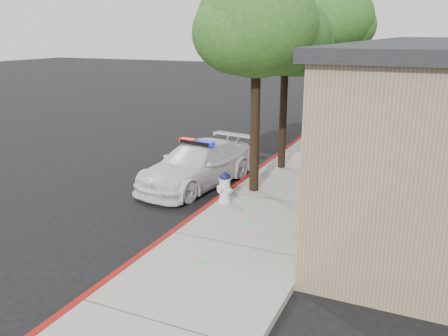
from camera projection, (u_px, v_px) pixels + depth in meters
ground at (170, 237)px, 10.47m from camera, size 120.00×120.00×0.00m
sidewalk at (279, 202)px, 12.43m from camera, size 3.20×60.00×0.15m
red_curb at (226, 194)px, 13.04m from camera, size 0.14×60.00×0.16m
police_car at (197, 165)px, 13.90m from camera, size 2.51×4.66×1.40m
fire_hydrant at (225, 187)px, 12.13m from camera, size 0.48×0.41×0.83m
street_tree_near at (257, 30)px, 11.94m from camera, size 3.20×3.30×5.86m
street_tree_mid at (286, 41)px, 14.30m from camera, size 2.83×2.91×5.40m
street_tree_far at (336, 21)px, 19.94m from camera, size 3.43×3.46×6.36m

